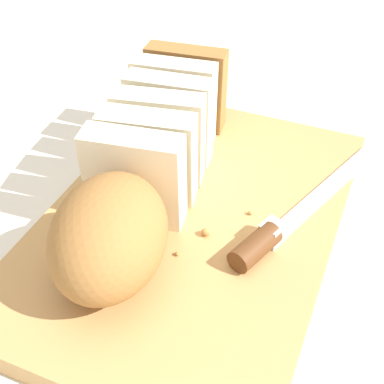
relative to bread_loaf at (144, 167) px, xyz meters
The scene contains 8 objects.
ground_plane 0.09m from the bread_loaf, 89.23° to the right, with size 3.00×3.00×0.00m, color silver.
cutting_board 0.08m from the bread_loaf, 89.23° to the right, with size 0.40×0.27×0.02m, color tan.
bread_loaf is the anchor object (origin of this frame).
bread_knife 0.14m from the bread_loaf, 89.66° to the right, with size 0.23×0.10×0.02m.
crumb_near_knife 0.11m from the bread_loaf, 77.34° to the right, with size 0.00×0.00×0.00m, color #A8753D.
crumb_near_loaf 0.08m from the bread_loaf, 105.95° to the right, with size 0.01×0.01×0.01m, color #A8753D.
crumb_stray_left 0.12m from the bread_loaf, 97.21° to the right, with size 0.01×0.01×0.01m, color #A8753D.
crumb_stray_right 0.09m from the bread_loaf, 133.94° to the right, with size 0.00×0.00×0.00m, color #A8753D.
Camera 1 is at (-0.36, -0.14, 0.38)m, focal length 50.25 mm.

